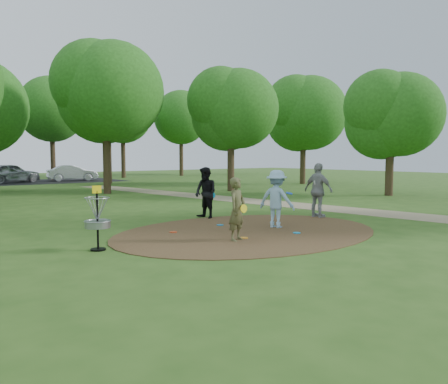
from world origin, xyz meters
TOP-DOWN VIEW (x-y plane):
  - ground at (0.00, 0.00)m, footprint 100.00×100.00m
  - dirt_clearing at (0.00, 0.00)m, footprint 8.40×8.40m
  - footpath at (6.50, 2.00)m, footprint 7.55×39.89m
  - parking_lot at (2.00, 30.00)m, footprint 14.00×8.00m
  - player_observer_with_disc at (-1.17, -0.85)m, footprint 0.72×0.60m
  - player_throwing_with_disc at (1.14, 0.01)m, footprint 1.23×1.32m
  - player_walking_with_disc at (0.62, 3.06)m, footprint 0.81×0.94m
  - player_waiting_with_disc at (3.93, 0.69)m, footprint 0.57×1.20m
  - disc_ground_cyan at (-0.01, 1.39)m, footprint 0.22×0.22m
  - disc_ground_blue at (0.86, -1.10)m, footprint 0.22×0.22m
  - disc_ground_red at (-1.88, 1.20)m, footprint 0.22×0.22m
  - car_left at (-0.18, 29.78)m, footprint 5.12×3.25m
  - car_right at (4.87, 29.40)m, footprint 4.44×2.19m
  - disc_ground_orange at (-0.85, -0.76)m, footprint 0.22×0.22m
  - disc_golf_basket at (-4.50, 0.30)m, footprint 0.63×0.63m
  - tree_ring at (1.66, 8.85)m, footprint 37.55×45.43m

SIDE VIEW (x-z plane):
  - ground at x=0.00m, z-range 0.00..0.00m
  - parking_lot at x=2.00m, z-range 0.00..0.01m
  - footpath at x=6.50m, z-range 0.00..0.01m
  - dirt_clearing at x=0.00m, z-range 0.00..0.02m
  - disc_ground_cyan at x=-0.01m, z-range 0.02..0.04m
  - disc_ground_blue at x=0.86m, z-range 0.02..0.04m
  - disc_ground_red at x=-1.88m, z-range 0.02..0.04m
  - disc_ground_orange at x=-0.85m, z-range 0.02..0.04m
  - car_right at x=4.87m, z-range 0.00..1.40m
  - car_left at x=-0.18m, z-range 0.00..1.62m
  - player_observer_with_disc at x=-1.17m, z-range 0.00..1.68m
  - disc_golf_basket at x=-4.50m, z-range 0.10..1.64m
  - player_throwing_with_disc at x=1.14m, z-range 0.00..1.80m
  - player_walking_with_disc at x=0.62m, z-range 0.00..1.84m
  - player_waiting_with_disc at x=3.93m, z-range 0.00..1.98m
  - tree_ring at x=1.66m, z-range 0.84..9.55m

